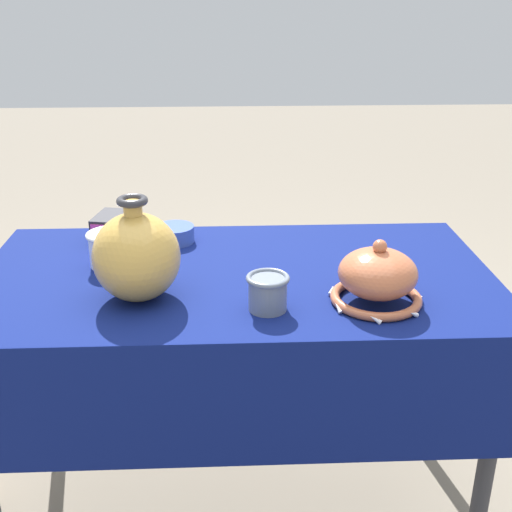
{
  "coord_description": "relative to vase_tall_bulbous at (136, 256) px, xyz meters",
  "views": [
    {
      "loc": [
        -0.01,
        -1.52,
        1.45
      ],
      "look_at": [
        0.05,
        -0.12,
        0.86
      ],
      "focal_mm": 45.0,
      "sensor_mm": 36.0,
      "label": 1
    }
  ],
  "objects": [
    {
      "name": "pot_squat_cobalt",
      "position": [
        0.06,
        0.36,
        -0.08
      ],
      "size": [
        0.11,
        0.11,
        0.05
      ],
      "primitive_type": "cylinder",
      "color": "#3851A8",
      "rests_on": "display_table"
    },
    {
      "name": "cup_wide_porcelain",
      "position": [
        -0.1,
        0.2,
        -0.06
      ],
      "size": [
        0.12,
        0.12,
        0.09
      ],
      "color": "white",
      "rests_on": "display_table"
    },
    {
      "name": "vase_dome_bell",
      "position": [
        0.56,
        -0.05,
        -0.05
      ],
      "size": [
        0.22,
        0.23,
        0.16
      ],
      "color": "#BC6642",
      "rests_on": "display_table"
    },
    {
      "name": "vase_tall_bulbous",
      "position": [
        0.0,
        0.0,
        0.0
      ],
      "size": [
        0.21,
        0.21,
        0.25
      ],
      "color": "gold",
      "rests_on": "display_table"
    },
    {
      "name": "cup_wide_slate",
      "position": [
        0.3,
        -0.07,
        -0.06
      ],
      "size": [
        0.1,
        0.1,
        0.08
      ],
      "color": "slate",
      "rests_on": "display_table"
    },
    {
      "name": "ground_plane",
      "position": [
        0.23,
        0.14,
        -0.87
      ],
      "size": [
        14.0,
        14.0,
        0.0
      ],
      "primitive_type": "plane",
      "color": "gray"
    },
    {
      "name": "display_table",
      "position": [
        0.23,
        0.11,
        -0.19
      ],
      "size": [
        1.34,
        0.71,
        0.76
      ],
      "color": "#38383D",
      "rests_on": "ground_plane"
    },
    {
      "name": "mosaic_tile_box",
      "position": [
        -0.11,
        0.37,
        -0.07
      ],
      "size": [
        0.14,
        0.15,
        0.08
      ],
      "rotation": [
        0.0,
        0.0,
        -0.19
      ],
      "color": "#232328",
      "rests_on": "display_table"
    }
  ]
}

